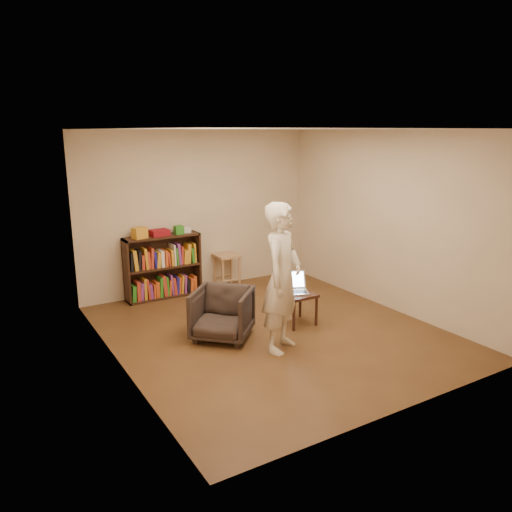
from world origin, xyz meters
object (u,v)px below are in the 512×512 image
stool (227,261)px  side_table (297,298)px  laptop (294,287)px  person (282,278)px  bookshelf (163,270)px  armchair (222,314)px

stool → side_table: stool is taller
side_table → stool: bearing=91.3°
side_table → laptop: 0.16m
laptop → person: bearing=-110.8°
laptop → person: size_ratio=0.27×
side_table → bookshelf: bearing=119.6°
laptop → stool: bearing=114.8°
bookshelf → laptop: size_ratio=2.46×
side_table → person: bearing=-138.5°
stool → laptop: size_ratio=1.17×
bookshelf → person: person is taller
bookshelf → armchair: bearing=-88.4°
armchair → laptop: bearing=43.8°
laptop → side_table: bearing=-65.5°
person → bookshelf: bearing=67.1°
bookshelf → armchair: (0.06, -1.94, -0.11)m
side_table → person: 1.00m
bookshelf → side_table: (1.16, -2.04, -0.07)m
stool → side_table: 1.98m
armchair → laptop: size_ratio=1.47×
stool → laptop: (0.04, -1.89, 0.04)m
stool → person: 2.64m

